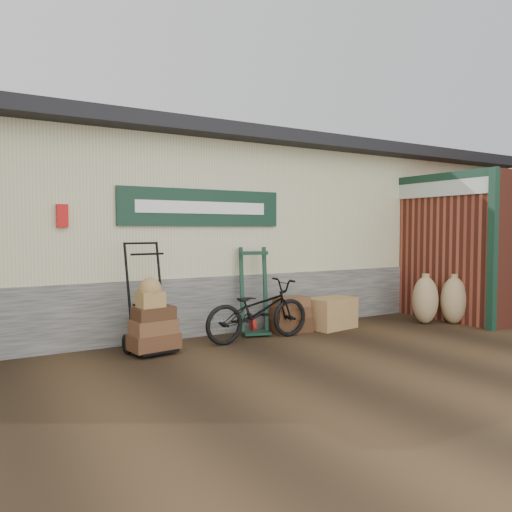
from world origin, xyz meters
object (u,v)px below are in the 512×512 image
(suitcase_stack, at_px, (290,314))
(wicker_hamper, at_px, (331,313))
(porter_trolley, at_px, (148,296))
(bicycle, at_px, (258,307))
(green_barrow, at_px, (254,291))

(suitcase_stack, distance_m, wicker_hamper, 0.77)
(suitcase_stack, xyz_separation_m, wicker_hamper, (0.76, -0.10, -0.03))
(porter_trolley, height_order, wicker_hamper, porter_trolley)
(wicker_hamper, height_order, bicycle, bicycle)
(green_barrow, bearing_deg, porter_trolley, -154.76)
(wicker_hamper, bearing_deg, green_barrow, 169.00)
(wicker_hamper, xyz_separation_m, bicycle, (-1.52, -0.16, 0.24))
(suitcase_stack, xyz_separation_m, bicycle, (-0.75, -0.26, 0.21))
(suitcase_stack, relative_size, bicycle, 0.38)
(wicker_hamper, bearing_deg, porter_trolley, 179.82)
(porter_trolley, height_order, green_barrow, porter_trolley)
(porter_trolley, xyz_separation_m, suitcase_stack, (2.35, 0.09, -0.46))
(green_barrow, bearing_deg, wicker_hamper, 6.35)
(porter_trolley, distance_m, bicycle, 1.62)
(bicycle, bearing_deg, green_barrow, -24.78)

